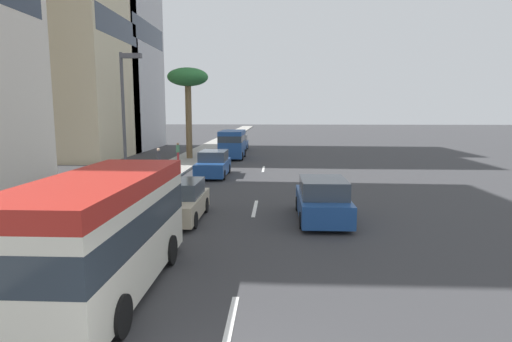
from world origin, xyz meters
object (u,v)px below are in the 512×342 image
object	(u,v)px
car_sixth	(239,143)
pedestrian_mid_block	(178,151)
van_third	(232,143)
car_fourth	(322,200)
palm_tree	(188,81)
pedestrian_near_lamp	(159,159)
car_second	(213,164)
minibus_lead	(102,230)
street_lamp	(126,112)
car_fifth	(179,201)

from	to	relation	value
car_sixth	pedestrian_mid_block	bearing A→B (deg)	-19.09
van_third	car_fourth	distance (m)	22.49
van_third	palm_tree	xyz separation A→B (m)	(-1.25, 3.73, 5.48)
pedestrian_mid_block	palm_tree	distance (m)	6.41
pedestrian_near_lamp	car_second	bearing A→B (deg)	69.29
van_third	pedestrian_near_lamp	xyz separation A→B (m)	(-10.13, 4.01, -0.38)
minibus_lead	pedestrian_mid_block	distance (m)	25.50
minibus_lead	pedestrian_near_lamp	bearing A→B (deg)	-168.17
pedestrian_mid_block	palm_tree	size ratio (longest dim) A/B	0.20
minibus_lead	pedestrian_mid_block	world-z (taller)	minibus_lead
street_lamp	car_second	bearing A→B (deg)	-15.16
car_fourth	pedestrian_mid_block	bearing A→B (deg)	29.08
car_second	car_fourth	distance (m)	12.64
car_second	pedestrian_near_lamp	size ratio (longest dim) A/B	2.76
minibus_lead	palm_tree	size ratio (longest dim) A/B	0.84
car_second	palm_tree	bearing A→B (deg)	-159.23
van_third	palm_tree	distance (m)	6.74
pedestrian_mid_block	street_lamp	world-z (taller)	street_lamp
car_fourth	pedestrian_mid_block	distance (m)	20.68
car_sixth	car_fifth	bearing A→B (deg)	0.34
car_fourth	pedestrian_near_lamp	world-z (taller)	pedestrian_near_lamp
pedestrian_mid_block	car_fifth	bearing A→B (deg)	18.69
minibus_lead	palm_tree	bearing A→B (deg)	-172.49
pedestrian_near_lamp	palm_tree	distance (m)	10.64
van_third	pedestrian_mid_block	distance (m)	5.57
car_fourth	palm_tree	xyz separation A→B (m)	(20.45, 9.58, 6.13)
minibus_lead	pedestrian_near_lamp	distance (m)	19.07
pedestrian_near_lamp	street_lamp	world-z (taller)	street_lamp
van_third	car_fourth	bearing A→B (deg)	15.08
car_second	car_fifth	size ratio (longest dim) A/B	1.14
car_sixth	car_second	bearing A→B (deg)	-0.30
car_second	palm_tree	xyz separation A→B (m)	(9.34, 3.54, 6.13)
minibus_lead	car_sixth	world-z (taller)	minibus_lead
palm_tree	street_lamp	bearing A→B (deg)	-176.72
car_sixth	palm_tree	world-z (taller)	palm_tree
pedestrian_near_lamp	palm_tree	xyz separation A→B (m)	(8.88, -0.28, 5.85)
street_lamp	van_third	bearing A→B (deg)	-7.70
car_second	car_fourth	size ratio (longest dim) A/B	1.03
car_second	pedestrian_mid_block	size ratio (longest dim) A/B	2.99
van_third	pedestrian_near_lamp	world-z (taller)	van_third
minibus_lead	street_lamp	distance (m)	9.77
car_fourth	car_sixth	world-z (taller)	car_fourth
pedestrian_near_lamp	street_lamp	bearing A→B (deg)	-5.86
car_second	palm_tree	size ratio (longest dim) A/B	0.59
car_fourth	car_fifth	xyz separation A→B (m)	(-0.16, 5.75, -0.06)
van_third	car_fifth	xyz separation A→B (m)	(-21.86, -0.09, -0.72)
car_second	pedestrian_mid_block	world-z (taller)	pedestrian_mid_block
pedestrian_mid_block	car_fourth	bearing A→B (deg)	34.52
pedestrian_mid_block	minibus_lead	bearing A→B (deg)	14.70
minibus_lead	palm_tree	world-z (taller)	palm_tree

